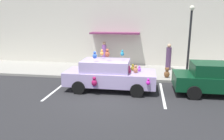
{
  "coord_description": "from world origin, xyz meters",
  "views": [
    {
      "loc": [
        1.72,
        -9.18,
        3.58
      ],
      "look_at": [
        -0.05,
        1.9,
        0.9
      ],
      "focal_mm": 34.54,
      "sensor_mm": 36.0,
      "label": 1
    }
  ],
  "objects_px": {
    "plush_covered_car": "(109,75)",
    "street_lamp_post": "(190,35)",
    "teddy_bear_on_sidewalk": "(167,73)",
    "pedestrian_walking_past": "(168,58)",
    "parked_sedan_behind": "(219,79)",
    "pedestrian_near_shopfront": "(104,54)"
  },
  "relations": [
    {
      "from": "plush_covered_car",
      "to": "street_lamp_post",
      "type": "distance_m",
      "value": 5.11
    },
    {
      "from": "teddy_bear_on_sidewalk",
      "to": "pedestrian_walking_past",
      "type": "xyz_separation_m",
      "value": [
        0.26,
        2.14,
        0.54
      ]
    },
    {
      "from": "parked_sedan_behind",
      "to": "teddy_bear_on_sidewalk",
      "type": "relative_size",
      "value": 6.77
    },
    {
      "from": "street_lamp_post",
      "to": "plush_covered_car",
      "type": "bearing_deg",
      "value": -152.32
    },
    {
      "from": "parked_sedan_behind",
      "to": "pedestrian_walking_past",
      "type": "distance_m",
      "value": 4.76
    },
    {
      "from": "street_lamp_post",
      "to": "pedestrian_near_shopfront",
      "type": "relative_size",
      "value": 2.31
    },
    {
      "from": "parked_sedan_behind",
      "to": "plush_covered_car",
      "type": "bearing_deg",
      "value": -178.9
    },
    {
      "from": "parked_sedan_behind",
      "to": "pedestrian_walking_past",
      "type": "xyz_separation_m",
      "value": [
        -1.94,
        4.34,
        0.2
      ]
    },
    {
      "from": "street_lamp_post",
      "to": "pedestrian_walking_past",
      "type": "bearing_deg",
      "value": 110.88
    },
    {
      "from": "teddy_bear_on_sidewalk",
      "to": "pedestrian_near_shopfront",
      "type": "xyz_separation_m",
      "value": [
        -4.34,
        2.78,
        0.56
      ]
    },
    {
      "from": "plush_covered_car",
      "to": "pedestrian_walking_past",
      "type": "height_order",
      "value": "plush_covered_car"
    },
    {
      "from": "plush_covered_car",
      "to": "teddy_bear_on_sidewalk",
      "type": "xyz_separation_m",
      "value": [
        3.1,
        2.3,
        -0.36
      ]
    },
    {
      "from": "plush_covered_car",
      "to": "parked_sedan_behind",
      "type": "relative_size",
      "value": 1.07
    },
    {
      "from": "plush_covered_car",
      "to": "teddy_bear_on_sidewalk",
      "type": "distance_m",
      "value": 3.88
    },
    {
      "from": "street_lamp_post",
      "to": "pedestrian_walking_past",
      "type": "relative_size",
      "value": 2.32
    },
    {
      "from": "street_lamp_post",
      "to": "pedestrian_near_shopfront",
      "type": "height_order",
      "value": "street_lamp_post"
    },
    {
      "from": "parked_sedan_behind",
      "to": "pedestrian_walking_past",
      "type": "bearing_deg",
      "value": 114.09
    },
    {
      "from": "parked_sedan_behind",
      "to": "pedestrian_walking_past",
      "type": "height_order",
      "value": "pedestrian_walking_past"
    },
    {
      "from": "plush_covered_car",
      "to": "pedestrian_near_shopfront",
      "type": "bearing_deg",
      "value": 103.72
    },
    {
      "from": "pedestrian_walking_past",
      "to": "plush_covered_car",
      "type": "bearing_deg",
      "value": -127.12
    },
    {
      "from": "pedestrian_near_shopfront",
      "to": "pedestrian_walking_past",
      "type": "bearing_deg",
      "value": -7.98
    },
    {
      "from": "parked_sedan_behind",
      "to": "teddy_bear_on_sidewalk",
      "type": "distance_m",
      "value": 3.13
    }
  ]
}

